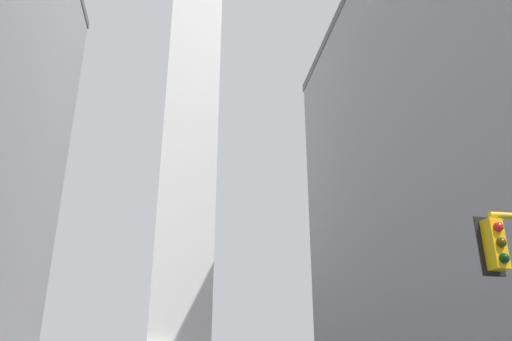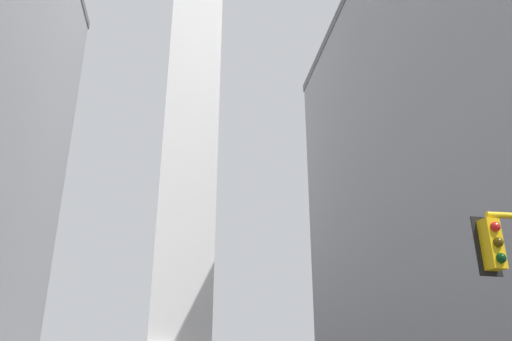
# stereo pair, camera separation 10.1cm
# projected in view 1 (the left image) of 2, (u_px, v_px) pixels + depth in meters

# --- Properties ---
(obelisk) EXTENTS (8.32, 8.32, 78.64)m
(obelisk) POSITION_uv_depth(u_px,v_px,m) (193.00, 80.00, 67.35)
(obelisk) COLOR silver
(obelisk) RESTS_ON ground_plane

